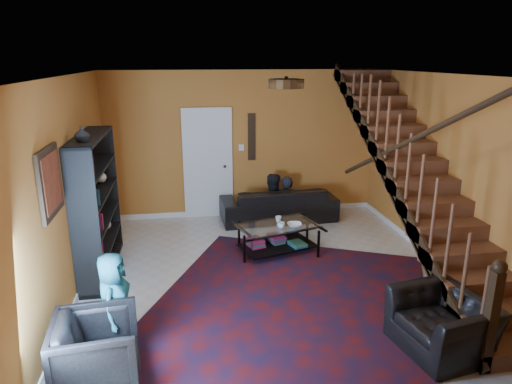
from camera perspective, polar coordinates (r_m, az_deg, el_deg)
floor at (r=6.69m, az=1.79°, el=-10.35°), size 5.50×5.50×0.00m
room at (r=7.77m, az=-9.85°, el=-6.21°), size 5.50×5.50×5.50m
staircase at (r=6.90m, az=19.48°, el=1.96°), size 0.95×5.02×3.18m
bookshelf at (r=6.88m, az=-19.22°, el=-1.82°), size 0.35×1.80×2.00m
door at (r=8.82m, az=-6.02°, el=3.34°), size 0.82×0.05×2.05m
framed_picture at (r=5.30m, az=-24.36°, el=1.14°), size 0.04×0.74×0.74m
wall_hanging at (r=8.80m, az=-0.56°, el=6.90°), size 0.14×0.03×0.90m
ceiling_fixture at (r=5.19m, az=3.80°, el=13.37°), size 0.40×0.40×0.10m
rug at (r=5.97m, az=4.39°, el=-13.81°), size 4.63×4.86×0.02m
sofa at (r=8.77m, az=2.82°, el=-1.45°), size 2.22×0.94×0.64m
armchair_left at (r=4.80m, az=-19.25°, el=-18.27°), size 0.85×0.83×0.71m
armchair_right at (r=5.40m, az=22.24°, el=-14.99°), size 0.98×1.08×0.62m
person_adult_a at (r=8.88m, az=3.71°, el=-2.05°), size 0.49×0.34×1.29m
person_adult_b at (r=8.82m, az=1.96°, el=-1.97°), size 0.71×0.58×1.35m
person_child at (r=5.15m, az=-17.32°, el=-12.98°), size 0.43×0.59×1.10m
coffee_table at (r=7.31m, az=2.71°, el=-5.60°), size 1.38×1.04×0.47m
cup_a at (r=7.11m, az=3.16°, el=-4.17°), size 0.15×0.15×0.09m
cup_b at (r=7.37m, az=2.82°, el=-3.41°), size 0.11×0.11×0.09m
bowl at (r=7.19m, az=4.84°, el=-4.13°), size 0.24×0.24×0.06m
vase at (r=6.15m, az=-20.96°, el=6.77°), size 0.18×0.18×0.19m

